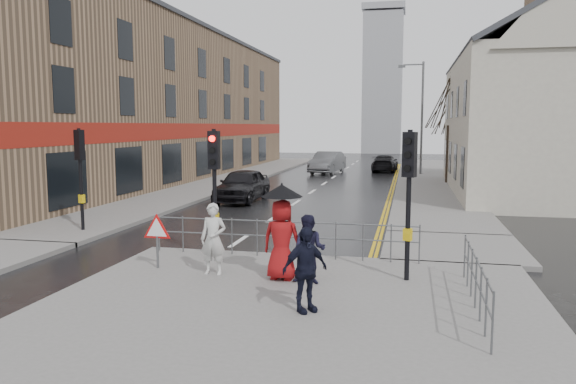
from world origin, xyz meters
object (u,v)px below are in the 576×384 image
at_px(pedestrian_with_umbrella, 282,229).
at_px(car_mid, 327,162).
at_px(car_parked, 242,185).
at_px(pedestrian_a, 213,239).
at_px(pedestrian_b, 309,249).
at_px(pedestrian_d, 305,270).

xyz_separation_m(pedestrian_with_umbrella, car_mid, (-3.34, 30.28, -0.47)).
distance_m(car_parked, car_mid, 16.81).
bearing_deg(pedestrian_a, pedestrian_b, -7.09).
distance_m(pedestrian_a, car_mid, 30.22).
height_order(pedestrian_with_umbrella, pedestrian_d, pedestrian_with_umbrella).
bearing_deg(car_parked, pedestrian_a, -74.86).
bearing_deg(pedestrian_with_umbrella, pedestrian_d, -66.18).
relative_size(pedestrian_a, car_parked, 0.37).
xyz_separation_m(car_parked, car_mid, (1.71, 16.72, 0.04)).
distance_m(pedestrian_b, car_parked, 14.88).
distance_m(pedestrian_b, pedestrian_d, 1.92).
bearing_deg(pedestrian_d, car_mid, 55.21).
relative_size(pedestrian_d, car_parked, 0.35).
height_order(pedestrian_b, pedestrian_with_umbrella, pedestrian_with_umbrella).
bearing_deg(car_mid, pedestrian_with_umbrella, -76.35).
distance_m(pedestrian_b, car_mid, 30.72).
xyz_separation_m(pedestrian_b, car_parked, (-5.72, 13.74, -0.13)).
bearing_deg(pedestrian_a, pedestrian_d, -40.25).
height_order(pedestrian_a, pedestrian_with_umbrella, pedestrian_with_umbrella).
bearing_deg(pedestrian_b, car_parked, 117.79).
distance_m(pedestrian_a, pedestrian_b, 2.36).
relative_size(pedestrian_a, car_mid, 0.34).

